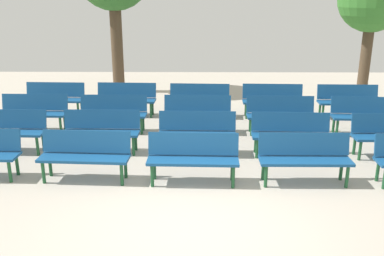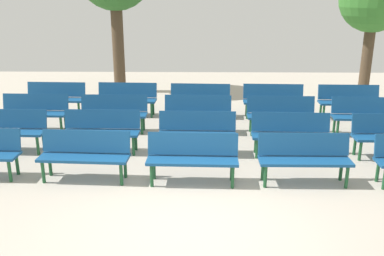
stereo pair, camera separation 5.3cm
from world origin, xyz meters
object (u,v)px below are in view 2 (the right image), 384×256
Objects in this scene: bench_r0_c1 at (85,152)px; bench_r0_c2 at (193,155)px; bench_r1_c1 at (102,128)px; bench_r2_c3 at (281,113)px; bench_r1_c2 at (197,130)px; bench_r2_c0 at (35,110)px; bench_r2_c4 at (367,114)px; bench_r3_c4 at (349,99)px; bench_r3_c1 at (127,97)px; bench_r0_c3 at (304,156)px; tree_1 at (374,0)px; bench_r2_c1 at (114,111)px; bench_r2_c2 at (198,112)px; bench_r3_c0 at (55,96)px; bench_r1_c3 at (291,132)px; bench_r1_c0 at (8,128)px; bench_r3_c3 at (273,99)px; bench_r3_c2 at (200,98)px.

bench_r0_c2 is (1.93, -0.10, 0.00)m from bench_r0_c1.
bench_r1_c1 and bench_r2_c3 have the same top height.
bench_r2_c0 is at bearing 160.13° from bench_r1_c2.
bench_r0_c2 is at bearing -91.93° from bench_r1_c2.
bench_r3_c4 is (0.04, 1.39, 0.00)m from bench_r2_c4.
bench_r3_c1 is (-3.91, 1.50, 0.00)m from bench_r2_c3.
bench_r0_c2 is 1.00× the size of bench_r2_c3.
bench_r2_c3 is at bearing -18.63° from bench_r3_c1.
bench_r2_c3 is (2.05, 2.79, 0.00)m from bench_r0_c2.
bench_r2_c0 is at bearing 153.50° from bench_r0_c3.
tree_1 reaches higher than bench_r3_c4.
bench_r2_c1 and bench_r2_c2 have the same top height.
bench_r0_c2 is at bearing -89.44° from bench_r2_c2.
bench_r2_c0 and bench_r3_c0 have the same top height.
tree_1 is at bearing 58.30° from bench_r1_c3.
bench_r2_c2 is (0.08, 2.86, 0.00)m from bench_r0_c2.
bench_r2_c0 is 0.99× the size of bench_r2_c2.
tree_1 is (7.12, 4.57, 2.50)m from bench_r1_c1.
bench_r1_c2 is (3.99, -0.09, 0.00)m from bench_r1_c0.
bench_r1_c2 and bench_r3_c1 have the same top height.
bench_r2_c2 is 4.21m from bench_r3_c4.
bench_r0_c2 is at bearing -133.50° from bench_r3_c4.
bench_r3_c0 is at bearing 89.29° from bench_r1_c0.
bench_r1_c1 is 1.00× the size of bench_r2_c0.
bench_r2_c4 is at bearing 35.48° from bench_r0_c2.
bench_r3_c3 is (6.02, 2.67, 0.00)m from bench_r1_c0.
bench_r3_c1 is at bearing 89.16° from bench_r1_c1.
bench_r3_c1 is at bearing 179.45° from bench_r3_c2.
bench_r1_c3 and bench_r3_c4 have the same top height.
bench_r1_c1 is 4.84m from bench_r3_c3.
bench_r1_c1 is at bearing 93.27° from bench_r0_c1.
bench_r2_c2 is at bearing 123.59° from bench_r0_c3.
bench_r3_c4 is (2.13, 4.10, 0.00)m from bench_r0_c3.
bench_r1_c3 is at bearing -143.25° from bench_r2_c4.
bench_r0_c1 is 1.01× the size of bench_r2_c1.
tree_1 is (3.22, 6.06, 2.50)m from bench_r0_c3.
bench_r3_c2 is 1.96m from bench_r3_c3.
bench_r3_c1 is at bearing -179.65° from bench_r3_c3.
bench_r1_c0 and bench_r1_c3 have the same top height.
bench_r1_c1 and bench_r3_c2 have the same top height.
bench_r0_c1 is 4.12m from bench_r1_c3.
bench_r0_c1 is 1.00× the size of bench_r3_c2.
tree_1 is (7.13, 3.20, 2.50)m from bench_r2_c1.
bench_r1_c3 is at bearing -24.99° from bench_r3_c0.
bench_r2_c1 is 8.20m from tree_1.
bench_r1_c0 and bench_r3_c4 have the same top height.
bench_r2_c2 is (2.02, -0.01, 0.00)m from bench_r2_c1.
bench_r2_c2 and bench_r3_c0 have the same top height.
tree_1 is (5.11, 3.22, 2.50)m from bench_r2_c2.
bench_r0_c1 and bench_r3_c3 have the same top height.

